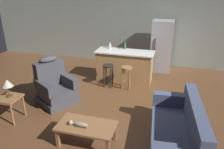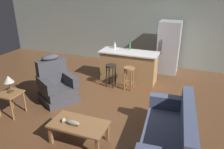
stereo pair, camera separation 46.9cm
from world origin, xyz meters
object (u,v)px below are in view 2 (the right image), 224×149
object	(u,v)px
coffee_table	(79,126)
couch	(170,136)
bottle_tall_green	(130,46)
table_lamp	(8,80)
bar_stool_right	(129,74)
refrigerator	(168,47)
bottle_short_amber	(115,46)
end_table	(10,97)
recliner_near_lamp	(56,85)
kitchen_island	(129,66)
bar_stool_left	(111,72)
fish_figurine	(71,122)

from	to	relation	value
coffee_table	couch	size ratio (longest dim) A/B	0.56
couch	bottle_tall_green	bearing A→B (deg)	-65.79
table_lamp	bar_stool_right	bearing A→B (deg)	45.96
coffee_table	refrigerator	distance (m)	4.55
table_lamp	bottle_short_amber	world-z (taller)	bottle_short_amber
table_lamp	bottle_short_amber	bearing A→B (deg)	65.22
end_table	bottle_short_amber	bearing A→B (deg)	65.29
bottle_tall_green	refrigerator	bearing A→B (deg)	41.46
refrigerator	bottle_tall_green	bearing A→B (deg)	-138.54
recliner_near_lamp	end_table	size ratio (longest dim) A/B	2.14
end_table	bar_stool_right	world-z (taller)	bar_stool_right
kitchen_island	recliner_near_lamp	bearing A→B (deg)	-126.42
end_table	kitchen_island	xyz separation A→B (m)	(1.96, 2.89, 0.02)
bottle_tall_green	kitchen_island	bearing A→B (deg)	-77.51
end_table	table_lamp	size ratio (longest dim) A/B	1.37
kitchen_island	bar_stool_left	world-z (taller)	kitchen_island
kitchen_island	bar_stool_right	xyz separation A→B (m)	(0.20, -0.63, -0.01)
bottle_short_amber	fish_figurine	bearing A→B (deg)	-82.97
coffee_table	bottle_tall_green	world-z (taller)	bottle_tall_green
recliner_near_lamp	table_lamp	xyz separation A→B (m)	(-0.56, -0.97, 0.45)
bar_stool_left	fish_figurine	bearing A→B (deg)	-84.96
end_table	kitchen_island	bearing A→B (deg)	55.82
bar_stool_left	refrigerator	xyz separation A→B (m)	(1.38, 1.83, 0.41)
end_table	bar_stool_right	distance (m)	3.13
fish_figurine	bar_stool_right	size ratio (longest dim) A/B	0.50
couch	bottle_short_amber	xyz separation A→B (m)	(-2.21, 3.06, 0.69)
end_table	refrigerator	world-z (taller)	refrigerator
coffee_table	kitchen_island	bearing A→B (deg)	89.99
bar_stool_right	bottle_tall_green	bearing A→B (deg)	106.46
coffee_table	couch	xyz separation A→B (m)	(1.67, 0.34, -0.02)
fish_figurine	table_lamp	world-z (taller)	table_lamp
bottle_tall_green	fish_figurine	bearing A→B (deg)	-91.02
bar_stool_left	bottle_tall_green	xyz separation A→B (m)	(0.30, 0.87, 0.59)
bottle_tall_green	bottle_short_amber	world-z (taller)	bottle_tall_green
end_table	kitchen_island	distance (m)	3.50
recliner_near_lamp	kitchen_island	xyz separation A→B (m)	(1.40, 1.89, 0.06)
coffee_table	table_lamp	xyz separation A→B (m)	(-1.95, 0.34, 0.50)
bar_stool_left	bar_stool_right	world-z (taller)	same
coffee_table	fish_figurine	size ratio (longest dim) A/B	3.24
recliner_near_lamp	bar_stool_left	xyz separation A→B (m)	(1.05, 1.26, 0.05)
coffee_table	refrigerator	xyz separation A→B (m)	(1.03, 4.40, 0.52)
coffee_table	bottle_tall_green	xyz separation A→B (m)	(-0.05, 3.44, 0.70)
bar_stool_right	bar_stool_left	bearing A→B (deg)	180.00
couch	table_lamp	xyz separation A→B (m)	(-3.62, -0.00, 0.53)
recliner_near_lamp	table_lamp	bearing A→B (deg)	-88.12
coffee_table	bar_stool_left	bearing A→B (deg)	97.71
bar_stool_left	bottle_tall_green	bearing A→B (deg)	71.28
couch	bar_stool_right	size ratio (longest dim) A/B	2.89
refrigerator	bottle_short_amber	xyz separation A→B (m)	(-1.58, -1.01, 0.15)
fish_figurine	kitchen_island	bearing A→B (deg)	87.98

